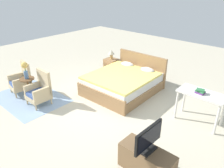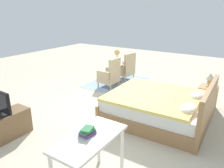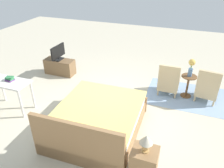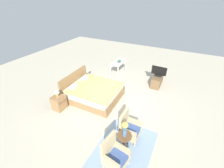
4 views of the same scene
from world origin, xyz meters
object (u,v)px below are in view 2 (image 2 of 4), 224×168
(flower_vase, at_px, (117,55))
(table_lamp, at_px, (210,78))
(armchair_by_window_left, at_px, (126,68))
(book_stack, at_px, (87,131))
(armchair_by_window_right, at_px, (110,75))
(tv_stand, at_px, (3,127))
(side_table, at_px, (117,71))
(nightstand, at_px, (207,98))
(bed, at_px, (159,107))
(vanity_desk, at_px, (90,145))

(flower_vase, xyz_separation_m, table_lamp, (0.53, 2.89, -0.13))
(armchair_by_window_left, relative_size, book_stack, 4.44)
(armchair_by_window_right, relative_size, table_lamp, 2.79)
(armchair_by_window_right, relative_size, tv_stand, 0.96)
(tv_stand, bearing_deg, side_table, 179.72)
(nightstand, bearing_deg, bed, -32.53)
(armchair_by_window_right, xyz_separation_m, tv_stand, (3.48, -0.08, -0.14))
(side_table, xyz_separation_m, vanity_desk, (4.03, 2.08, 0.27))
(flower_vase, distance_m, book_stack, 4.48)
(vanity_desk, bearing_deg, armchair_by_window_left, -155.94)
(armchair_by_window_right, xyz_separation_m, flower_vase, (-0.50, -0.06, 0.53))
(vanity_desk, bearing_deg, table_lamp, 166.87)
(armchair_by_window_left, relative_size, nightstand, 1.62)
(armchair_by_window_left, bearing_deg, flower_vase, -6.77)
(armchair_by_window_left, bearing_deg, side_table, -6.77)
(table_lamp, distance_m, tv_stand, 4.54)
(nightstand, bearing_deg, armchair_by_window_left, -109.83)
(side_table, distance_m, vanity_desk, 4.54)
(table_lamp, bearing_deg, vanity_desk, -13.13)
(armchair_by_window_left, relative_size, table_lamp, 2.79)
(tv_stand, bearing_deg, bed, 136.34)
(table_lamp, bearing_deg, armchair_by_window_left, -109.82)
(flower_vase, distance_m, tv_stand, 4.03)
(bed, bearing_deg, book_stack, -2.93)
(armchair_by_window_right, bearing_deg, bed, 59.61)
(bed, distance_m, tv_stand, 3.12)
(vanity_desk, distance_m, book_stack, 0.18)
(armchair_by_window_right, bearing_deg, vanity_desk, 29.71)
(tv_stand, distance_m, book_stack, 2.12)
(side_table, xyz_separation_m, tv_stand, (3.98, -0.02, -0.14))
(side_table, height_order, flower_vase, flower_vase)
(flower_vase, relative_size, vanity_desk, 0.46)
(book_stack, bearing_deg, side_table, -153.20)
(armchair_by_window_left, bearing_deg, table_lamp, 70.18)
(flower_vase, bearing_deg, armchair_by_window_left, 173.23)
(side_table, bearing_deg, vanity_desk, 27.24)
(vanity_desk, bearing_deg, tv_stand, -91.54)
(bed, xyz_separation_m, flower_vase, (-1.72, -2.14, 0.61))
(armchair_by_window_right, relative_size, vanity_desk, 0.88)
(bed, distance_m, vanity_desk, 2.34)
(bed, bearing_deg, nightstand, 147.47)
(armchair_by_window_left, bearing_deg, bed, 43.34)
(vanity_desk, bearing_deg, book_stack, -121.40)
(nightstand, bearing_deg, flower_vase, -100.47)
(armchair_by_window_left, xyz_separation_m, armchair_by_window_right, (0.98, 0.00, 0.00))
(bed, relative_size, side_table, 3.41)
(flower_vase, bearing_deg, armchair_by_window_right, 6.71)
(vanity_desk, xyz_separation_m, book_stack, (-0.03, -0.06, 0.16))
(armchair_by_window_left, xyz_separation_m, tv_stand, (4.46, -0.08, -0.14))
(bed, relative_size, armchair_by_window_left, 2.29)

